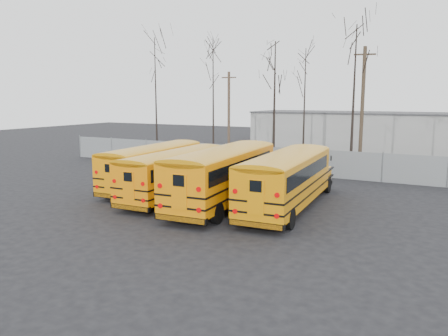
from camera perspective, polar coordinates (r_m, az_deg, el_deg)
The scene contains 14 objects.
ground at distance 23.19m, azimuth -4.59°, elevation -5.12°, with size 120.00×120.00×0.00m, color black.
fence at distance 33.58m, azimuth 6.33°, elevation 1.04°, with size 40.00×0.04×2.00m, color gray.
distant_building at distance 52.11m, azimuth 16.46°, elevation 4.71°, with size 22.00×8.00×4.00m, color #ABAAA6.
bus_a at distance 27.92m, azimuth -9.02°, elevation 0.69°, with size 2.88×10.18×2.82m.
bus_b at distance 25.16m, azimuth -6.15°, elevation -0.21°, with size 2.58×10.05×2.79m.
bus_c at distance 23.36m, azimuth 0.15°, elevation -0.37°, with size 3.29×11.36×3.14m.
bus_d at distance 22.63m, azimuth 8.39°, elevation -0.96°, with size 3.06×10.92×3.02m.
utility_pole_left at distance 42.21m, azimuth 0.63°, elevation 7.09°, with size 1.45×0.25×8.15m.
utility_pole_right at distance 38.68m, azimuth 17.62°, elevation 7.81°, with size 1.75×0.48×9.89m.
tree_0 at distance 43.07m, azimuth -8.89°, elevation 9.00°, with size 0.26×0.26×11.34m, color black.
tree_1 at distance 37.66m, azimuth -1.42°, elevation 8.60°, with size 0.26×0.26×10.68m, color black.
tree_2 at distance 39.41m, azimuth 6.60°, elevation 8.49°, with size 0.26×0.26×10.57m, color black.
tree_3 at distance 36.29m, azimuth 10.44°, elevation 7.58°, with size 0.26×0.26×9.61m, color black.
tree_4 at distance 37.12m, azimuth 16.57°, elevation 8.79°, with size 0.26×0.26×11.43m, color black.
Camera 1 is at (11.99, -19.01, 5.71)m, focal length 35.00 mm.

